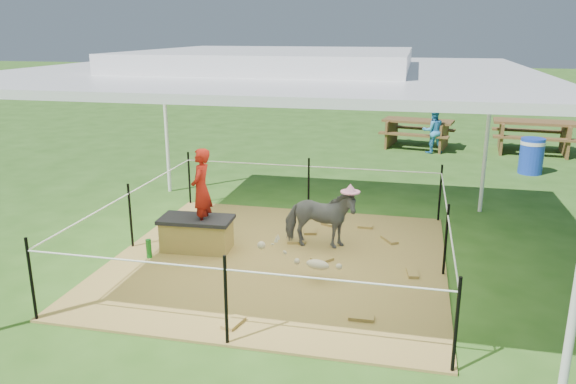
% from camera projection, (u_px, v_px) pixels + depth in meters
% --- Properties ---
extents(ground, '(90.00, 90.00, 0.00)m').
position_uv_depth(ground, '(279.00, 261.00, 7.93)').
color(ground, '#2D5919').
rests_on(ground, ground).
extents(hay_patch, '(4.60, 4.60, 0.03)m').
position_uv_depth(hay_patch, '(279.00, 260.00, 7.93)').
color(hay_patch, brown).
rests_on(hay_patch, ground).
extents(canopy_tent, '(6.30, 6.30, 2.90)m').
position_uv_depth(canopy_tent, '(278.00, 67.00, 7.18)').
color(canopy_tent, silver).
rests_on(canopy_tent, ground).
extents(rope_fence, '(4.54, 4.54, 1.00)m').
position_uv_depth(rope_fence, '(278.00, 218.00, 7.75)').
color(rope_fence, black).
rests_on(rope_fence, ground).
extents(straw_bale, '(1.01, 0.54, 0.44)m').
position_uv_depth(straw_bale, '(197.00, 235.00, 8.23)').
color(straw_bale, '#AB8C3E').
rests_on(straw_bale, hay_patch).
extents(dark_cloth, '(1.08, 0.60, 0.05)m').
position_uv_depth(dark_cloth, '(196.00, 219.00, 8.16)').
color(dark_cloth, black).
rests_on(dark_cloth, straw_bale).
extents(woman, '(0.31, 0.45, 1.18)m').
position_uv_depth(woman, '(201.00, 182.00, 7.98)').
color(woman, '#A3190F').
rests_on(woman, straw_bale).
extents(green_bottle, '(0.08, 0.08, 0.27)m').
position_uv_depth(green_bottle, '(149.00, 249.00, 7.94)').
color(green_bottle, '#1C7E23').
rests_on(green_bottle, hay_patch).
extents(pony, '(1.09, 0.55, 0.90)m').
position_uv_depth(pony, '(320.00, 219.00, 8.23)').
color(pony, '#515257').
rests_on(pony, hay_patch).
extents(pink_hat, '(0.28, 0.28, 0.13)m').
position_uv_depth(pink_hat, '(320.00, 185.00, 8.09)').
color(pink_hat, pink).
rests_on(pink_hat, pony).
extents(foal, '(0.97, 0.68, 0.49)m').
position_uv_depth(foal, '(318.00, 263.00, 7.20)').
color(foal, '#C0AB8C').
rests_on(foal, hay_patch).
extents(trash_barrel, '(0.62, 0.62, 0.81)m').
position_uv_depth(trash_barrel, '(531.00, 156.00, 12.67)').
color(trash_barrel, '#193BBD').
rests_on(trash_barrel, ground).
extents(picnic_table_near, '(2.08, 1.67, 0.77)m').
position_uv_depth(picnic_table_near, '(417.00, 134.00, 15.50)').
color(picnic_table_near, '#50381B').
rests_on(picnic_table_near, ground).
extents(picnic_table_far, '(2.16, 1.65, 0.85)m').
position_uv_depth(picnic_table_far, '(533.00, 137.00, 14.85)').
color(picnic_table_far, brown).
rests_on(picnic_table_far, ground).
extents(distant_person, '(0.68, 0.60, 1.18)m').
position_uv_depth(distant_person, '(433.00, 131.00, 14.76)').
color(distant_person, '#3892D4').
rests_on(distant_person, ground).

